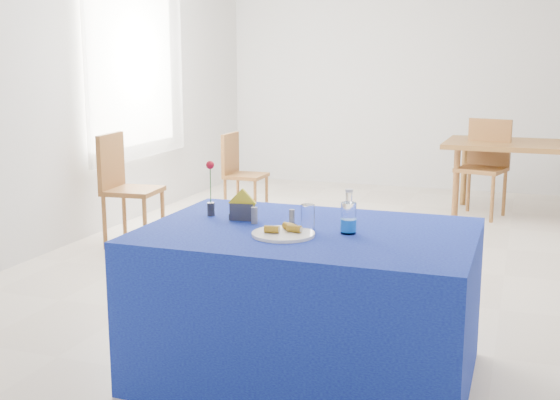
# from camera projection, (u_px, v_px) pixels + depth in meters

# --- Properties ---
(floor) EXTENTS (7.00, 7.00, 0.00)m
(floor) POSITION_uv_depth(u_px,v_px,m) (358.00, 261.00, 5.57)
(floor) COLOR beige
(floor) RESTS_ON ground
(room_shell) EXTENTS (7.00, 7.00, 7.00)m
(room_shell) POSITION_uv_depth(u_px,v_px,m) (363.00, 36.00, 5.23)
(room_shell) COLOR silver
(room_shell) RESTS_ON ground
(window_pane) EXTENTS (0.04, 1.50, 1.60)m
(window_pane) POSITION_uv_depth(u_px,v_px,m) (132.00, 63.00, 6.81)
(window_pane) COLOR white
(window_pane) RESTS_ON room_shell
(curtain) EXTENTS (0.04, 1.75, 1.85)m
(curtain) POSITION_uv_depth(u_px,v_px,m) (138.00, 63.00, 6.79)
(curtain) COLOR white
(curtain) RESTS_ON room_shell
(plate) EXTENTS (0.30, 0.30, 0.01)m
(plate) POSITION_uv_depth(u_px,v_px,m) (283.00, 234.00, 3.30)
(plate) COLOR white
(plate) RESTS_ON blue_table
(drinking_glass) EXTENTS (0.07, 0.07, 0.13)m
(drinking_glass) POSITION_uv_depth(u_px,v_px,m) (308.00, 218.00, 3.38)
(drinking_glass) COLOR white
(drinking_glass) RESTS_ON blue_table
(salt_shaker) EXTENTS (0.03, 0.03, 0.08)m
(salt_shaker) POSITION_uv_depth(u_px,v_px,m) (254.00, 215.00, 3.54)
(salt_shaker) COLOR slate
(salt_shaker) RESTS_ON blue_table
(pepper_shaker) EXTENTS (0.03, 0.03, 0.08)m
(pepper_shaker) POSITION_uv_depth(u_px,v_px,m) (292.00, 218.00, 3.48)
(pepper_shaker) COLOR slate
(pepper_shaker) RESTS_ON blue_table
(blue_table) EXTENTS (1.60, 1.10, 0.76)m
(blue_table) POSITION_uv_depth(u_px,v_px,m) (308.00, 303.00, 3.50)
(blue_table) COLOR navy
(blue_table) RESTS_ON floor
(water_bottle) EXTENTS (0.08, 0.08, 0.21)m
(water_bottle) POSITION_uv_depth(u_px,v_px,m) (348.00, 219.00, 3.33)
(water_bottle) COLOR white
(water_bottle) RESTS_ON blue_table
(napkin_holder) EXTENTS (0.15, 0.07, 0.17)m
(napkin_holder) POSITION_uv_depth(u_px,v_px,m) (242.00, 211.00, 3.62)
(napkin_holder) COLOR #3A3B40
(napkin_holder) RESTS_ON blue_table
(rose_vase) EXTENTS (0.04, 0.04, 0.29)m
(rose_vase) POSITION_uv_depth(u_px,v_px,m) (211.00, 190.00, 3.70)
(rose_vase) COLOR #242428
(rose_vase) RESTS_ON blue_table
(oak_table) EXTENTS (1.54, 1.02, 0.76)m
(oak_table) POSITION_uv_depth(u_px,v_px,m) (522.00, 150.00, 7.11)
(oak_table) COLOR brown
(oak_table) RESTS_ON floor
(chair_bg_left) EXTENTS (0.54, 0.54, 0.99)m
(chair_bg_left) POSITION_uv_depth(u_px,v_px,m) (485.00, 161.00, 7.14)
(chair_bg_left) COLOR brown
(chair_bg_left) RESTS_ON floor
(chair_win_a) EXTENTS (0.47, 0.47, 0.96)m
(chair_win_a) POSITION_uv_depth(u_px,v_px,m) (123.00, 181.00, 5.99)
(chair_win_a) COLOR brown
(chair_win_a) RESTS_ON floor
(chair_win_b) EXTENTS (0.38, 0.38, 0.85)m
(chair_win_b) POSITION_uv_depth(u_px,v_px,m) (239.00, 169.00, 7.13)
(chair_win_b) COLOR brown
(chair_win_b) RESTS_ON floor
(banana_pieces) EXTENTS (0.17, 0.13, 0.03)m
(banana_pieces) POSITION_uv_depth(u_px,v_px,m) (286.00, 228.00, 3.31)
(banana_pieces) COLOR yellow
(banana_pieces) RESTS_ON plate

